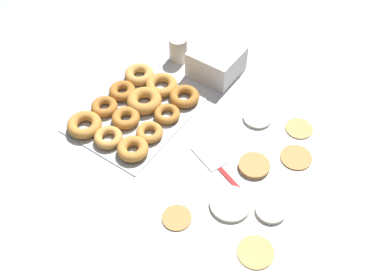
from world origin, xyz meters
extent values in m
plane|color=#B2B5BA|center=(0.00, 0.00, 0.00)|extent=(3.00, 3.00, 0.00)
cylinder|color=#B27F42|center=(0.22, 0.01, 0.00)|extent=(0.08, 0.08, 0.01)
cylinder|color=#B27F42|center=(-0.04, 0.10, 0.01)|extent=(0.09, 0.09, 0.01)
cylinder|color=silver|center=(-0.21, 0.01, 0.01)|extent=(0.09, 0.09, 0.01)
cylinder|color=tan|center=(0.19, 0.24, 0.00)|extent=(0.10, 0.10, 0.01)
cylinder|color=#B27F42|center=(-0.14, 0.18, 0.00)|extent=(0.09, 0.09, 0.01)
cylinder|color=beige|center=(0.11, 0.11, 0.01)|extent=(0.11, 0.11, 0.01)
cylinder|color=beige|center=(0.06, 0.21, 0.01)|extent=(0.08, 0.08, 0.01)
cylinder|color=tan|center=(-0.25, 0.14, 0.00)|extent=(0.08, 0.08, 0.01)
cube|color=#ADAFB5|center=(-0.01, -0.31, 0.00)|extent=(0.38, 0.30, 0.01)
torus|color=#D19347|center=(-0.14, -0.40, 0.02)|extent=(0.10, 0.10, 0.03)
torus|color=#AD6B28|center=(-0.05, -0.40, 0.02)|extent=(0.09, 0.09, 0.03)
torus|color=#AD6B28|center=(0.04, -0.40, 0.02)|extent=(0.08, 0.08, 0.03)
torus|color=#C68438|center=(0.13, -0.40, 0.02)|extent=(0.11, 0.11, 0.03)
torus|color=#C68438|center=(-0.14, -0.31, 0.02)|extent=(0.10, 0.10, 0.03)
torus|color=#C68438|center=(-0.05, -0.31, 0.02)|extent=(0.11, 0.11, 0.04)
torus|color=#B7752D|center=(0.04, -0.32, 0.02)|extent=(0.09, 0.09, 0.03)
torus|color=#D19347|center=(0.13, -0.31, 0.02)|extent=(0.09, 0.09, 0.03)
torus|color=#AD6B28|center=(-0.14, -0.22, 0.02)|extent=(0.10, 0.10, 0.03)
torus|color=#B7752D|center=(-0.05, -0.22, 0.02)|extent=(0.08, 0.08, 0.02)
torus|color=#C68438|center=(0.04, -0.22, 0.02)|extent=(0.08, 0.08, 0.02)
torus|color=#C68438|center=(0.12, -0.22, 0.02)|extent=(0.09, 0.09, 0.03)
cube|color=white|center=(-0.32, -0.21, 0.01)|extent=(0.15, 0.15, 0.02)
cube|color=white|center=(-0.32, -0.21, 0.03)|extent=(0.15, 0.15, 0.02)
cube|color=white|center=(-0.32, -0.21, 0.05)|extent=(0.15, 0.15, 0.02)
cube|color=white|center=(-0.32, -0.21, 0.07)|extent=(0.15, 0.15, 0.02)
cube|color=white|center=(-0.32, -0.21, 0.09)|extent=(0.15, 0.15, 0.02)
cylinder|color=beige|center=(-0.30, -0.36, 0.04)|extent=(0.06, 0.06, 0.09)
cube|color=maroon|center=(0.04, 0.08, 0.00)|extent=(0.06, 0.12, 0.01)
cube|color=#A8A8AD|center=(0.00, -0.03, 0.00)|extent=(0.09, 0.12, 0.01)
camera|label=1|loc=(0.74, 0.42, 1.12)|focal=45.00mm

